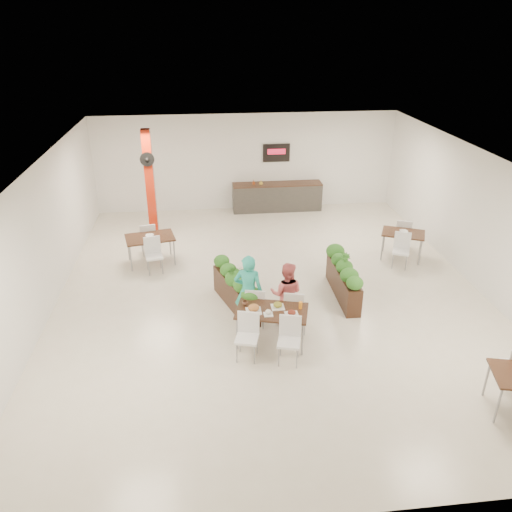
{
  "coord_description": "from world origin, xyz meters",
  "views": [
    {
      "loc": [
        -1.52,
        -10.31,
        5.94
      ],
      "look_at": [
        -0.38,
        -0.23,
        1.1
      ],
      "focal_mm": 35.0,
      "sensor_mm": 36.0,
      "label": 1
    }
  ],
  "objects_px": {
    "main_table": "(271,315)",
    "planter_right": "(344,276)",
    "diner_man": "(248,292)",
    "planter_left": "(236,287)",
    "red_column": "(150,184)",
    "side_table_b": "(403,237)",
    "service_counter": "(277,196)",
    "side_table_a": "(150,241)",
    "diner_woman": "(286,294)"
  },
  "relations": [
    {
      "from": "service_counter",
      "to": "main_table",
      "type": "xyz_separation_m",
      "value": [
        -1.27,
        -7.65,
        0.14
      ]
    },
    {
      "from": "side_table_b",
      "to": "diner_man",
      "type": "bearing_deg",
      "value": -123.17
    },
    {
      "from": "diner_man",
      "to": "red_column",
      "type": "bearing_deg",
      "value": -50.46
    },
    {
      "from": "red_column",
      "to": "side_table_b",
      "type": "height_order",
      "value": "red_column"
    },
    {
      "from": "red_column",
      "to": "diner_woman",
      "type": "height_order",
      "value": "red_column"
    },
    {
      "from": "diner_woman",
      "to": "side_table_b",
      "type": "relative_size",
      "value": 0.87
    },
    {
      "from": "main_table",
      "to": "planter_right",
      "type": "distance_m",
      "value": 2.56
    },
    {
      "from": "planter_left",
      "to": "service_counter",
      "type": "bearing_deg",
      "value": 73.23
    },
    {
      "from": "planter_left",
      "to": "side_table_b",
      "type": "bearing_deg",
      "value": 24.07
    },
    {
      "from": "red_column",
      "to": "diner_woman",
      "type": "bearing_deg",
      "value": -58.61
    },
    {
      "from": "diner_woman",
      "to": "side_table_b",
      "type": "bearing_deg",
      "value": -126.91
    },
    {
      "from": "service_counter",
      "to": "side_table_b",
      "type": "bearing_deg",
      "value": -55.85
    },
    {
      "from": "diner_woman",
      "to": "side_table_a",
      "type": "distance_m",
      "value": 4.54
    },
    {
      "from": "red_column",
      "to": "diner_man",
      "type": "bearing_deg",
      "value": -65.57
    },
    {
      "from": "diner_man",
      "to": "side_table_b",
      "type": "xyz_separation_m",
      "value": [
        4.47,
        2.87,
        -0.2
      ]
    },
    {
      "from": "service_counter",
      "to": "side_table_a",
      "type": "distance_m",
      "value": 5.39
    },
    {
      "from": "diner_woman",
      "to": "planter_right",
      "type": "bearing_deg",
      "value": -131.21
    },
    {
      "from": "side_table_a",
      "to": "red_column",
      "type": "bearing_deg",
      "value": 79.65
    },
    {
      "from": "main_table",
      "to": "red_column",
      "type": "bearing_deg",
      "value": 115.19
    },
    {
      "from": "side_table_b",
      "to": "planter_left",
      "type": "bearing_deg",
      "value": -131.76
    },
    {
      "from": "planter_right",
      "to": "side_table_b",
      "type": "bearing_deg",
      "value": 40.77
    },
    {
      "from": "service_counter",
      "to": "side_table_b",
      "type": "relative_size",
      "value": 1.82
    },
    {
      "from": "planter_left",
      "to": "side_table_b",
      "type": "distance_m",
      "value": 5.13
    },
    {
      "from": "side_table_b",
      "to": "service_counter",
      "type": "bearing_deg",
      "value": 148.31
    },
    {
      "from": "service_counter",
      "to": "planter_right",
      "type": "relative_size",
      "value": 1.43
    },
    {
      "from": "service_counter",
      "to": "planter_left",
      "type": "height_order",
      "value": "service_counter"
    },
    {
      "from": "main_table",
      "to": "diner_man",
      "type": "bearing_deg",
      "value": 120.84
    },
    {
      "from": "planter_right",
      "to": "red_column",
      "type": "bearing_deg",
      "value": 138.52
    },
    {
      "from": "red_column",
      "to": "planter_right",
      "type": "relative_size",
      "value": 1.52
    },
    {
      "from": "red_column",
      "to": "diner_woman",
      "type": "xyz_separation_m",
      "value": [
        3.13,
        -5.14,
        -0.93
      ]
    },
    {
      "from": "side_table_a",
      "to": "planter_left",
      "type": "bearing_deg",
      "value": -63.02
    },
    {
      "from": "planter_left",
      "to": "planter_right",
      "type": "height_order",
      "value": "planter_right"
    },
    {
      "from": "service_counter",
      "to": "side_table_a",
      "type": "relative_size",
      "value": 1.79
    },
    {
      "from": "red_column",
      "to": "service_counter",
      "type": "bearing_deg",
      "value": 25.0
    },
    {
      "from": "service_counter",
      "to": "diner_man",
      "type": "relative_size",
      "value": 1.81
    },
    {
      "from": "diner_man",
      "to": "diner_woman",
      "type": "distance_m",
      "value": 0.81
    },
    {
      "from": "service_counter",
      "to": "diner_woman",
      "type": "bearing_deg",
      "value": -97.04
    },
    {
      "from": "side_table_b",
      "to": "side_table_a",
      "type": "bearing_deg",
      "value": -159.79
    },
    {
      "from": "diner_woman",
      "to": "diner_man",
      "type": "bearing_deg",
      "value": 15.1
    },
    {
      "from": "planter_left",
      "to": "diner_man",
      "type": "bearing_deg",
      "value": -74.67
    },
    {
      "from": "main_table",
      "to": "planter_right",
      "type": "bearing_deg",
      "value": 40.75
    },
    {
      "from": "service_counter",
      "to": "planter_right",
      "type": "distance_m",
      "value": 6.02
    },
    {
      "from": "diner_man",
      "to": "planter_left",
      "type": "height_order",
      "value": "diner_man"
    },
    {
      "from": "red_column",
      "to": "planter_left",
      "type": "relative_size",
      "value": 1.63
    },
    {
      "from": "main_table",
      "to": "diner_man",
      "type": "distance_m",
      "value": 0.78
    },
    {
      "from": "planter_left",
      "to": "side_table_a",
      "type": "relative_size",
      "value": 1.18
    },
    {
      "from": "service_counter",
      "to": "side_table_a",
      "type": "bearing_deg",
      "value": -137.08
    },
    {
      "from": "diner_woman",
      "to": "service_counter",
      "type": "bearing_deg",
      "value": -81.93
    },
    {
      "from": "main_table",
      "to": "diner_man",
      "type": "height_order",
      "value": "diner_man"
    },
    {
      "from": "diner_man",
      "to": "planter_right",
      "type": "distance_m",
      "value": 2.56
    }
  ]
}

